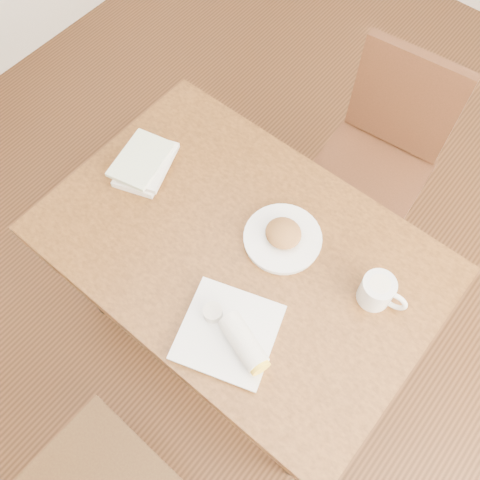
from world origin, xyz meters
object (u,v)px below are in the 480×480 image
Objects in this scene: plate_scone at (283,237)px; coffee_mug at (378,291)px; table at (240,259)px; book_stack at (145,163)px; plate_burrito at (233,335)px; chair_far at (381,150)px.

plate_scone is 0.33m from coffee_mug.
table is 0.45m from book_stack.
coffee_mug is (0.33, 0.02, 0.03)m from plate_scone.
coffee_mug is at bearing 56.03° from plate_burrito.
plate_burrito is at bearing -76.14° from plate_scone.
plate_burrito is (0.17, -0.24, 0.11)m from table.
chair_far reaches higher than plate_scone.
plate_burrito is (0.08, -1.00, 0.23)m from chair_far.
plate_scone is (-0.00, -0.66, 0.23)m from chair_far.
chair_far is at bearing 94.81° from plate_burrito.
plate_scone is 1.68× the size of coffee_mug.
chair_far reaches higher than table.
plate_burrito reaches higher than plate_scone.
chair_far is at bearing 89.97° from plate_scone.
plate_scone is 0.96× the size of book_stack.
plate_scone is (0.09, 0.10, 0.11)m from table.
coffee_mug is (0.42, 0.12, 0.13)m from table.
book_stack is at bearing 156.15° from plate_burrito.
plate_burrito reaches higher than book_stack.
plate_scone is 0.73× the size of plate_burrito.
chair_far is 3.72× the size of book_stack.
coffee_mug is 0.86m from book_stack.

